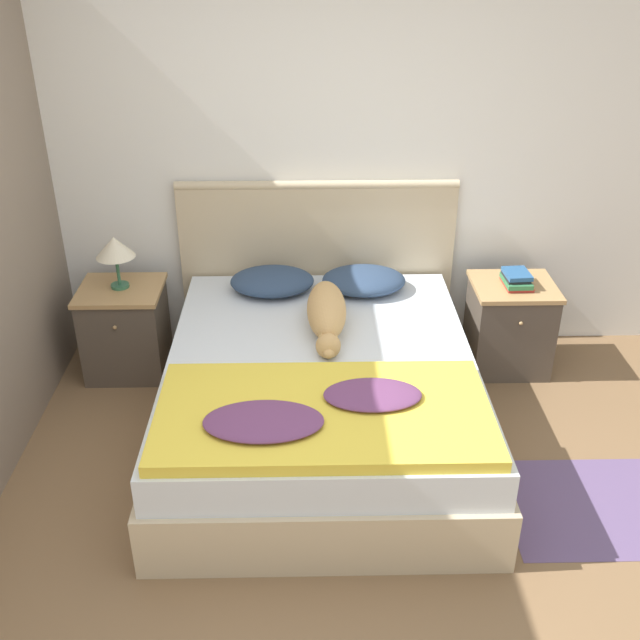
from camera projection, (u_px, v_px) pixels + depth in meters
ground_plane at (294, 573)px, 3.34m from camera, size 16.00×16.00×0.00m
wall_back at (294, 157)px, 4.60m from camera, size 9.00×0.06×2.55m
bed at (321, 397)px, 4.11m from camera, size 1.68×2.06×0.53m
headboard at (317, 263)px, 4.87m from camera, size 1.76×0.06×1.15m
nightstand_left at (126, 330)px, 4.70m from camera, size 0.51×0.47×0.58m
nightstand_right at (509, 326)px, 4.75m from camera, size 0.51×0.47×0.58m
pillow_left at (272, 281)px, 4.62m from camera, size 0.52×0.40×0.13m
pillow_right at (364, 280)px, 4.63m from camera, size 0.52×0.40×0.13m
quilt at (321, 413)px, 3.45m from camera, size 1.55×0.81×0.11m
dog at (327, 312)px, 4.18m from camera, size 0.22×0.80×0.22m
book_stack at (517, 279)px, 4.57m from camera, size 0.17×0.23×0.09m
table_lamp at (115, 248)px, 4.46m from camera, size 0.23×0.23×0.33m
rug at (596, 506)px, 3.72m from camera, size 0.91×0.72×0.00m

